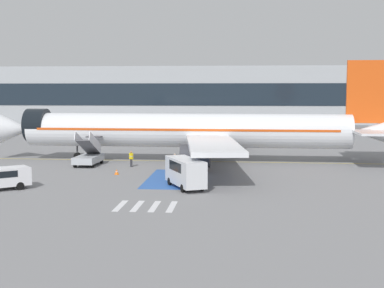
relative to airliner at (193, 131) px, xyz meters
The scene contains 16 objects.
ground_plane 3.55m from the airliner, 125.32° to the left, with size 600.00×600.00×0.00m, color slate.
apron_leadline_yellow 3.54m from the airliner, behind, with size 0.20×80.26×0.01m, color gold.
apron_stand_patch_blue 12.53m from the airliner, 93.38° to the right, with size 4.80×10.90×0.01m, color #2856A8.
apron_walkway_bar_0 24.20m from the airliner, 97.46° to the right, with size 0.44×3.60×0.01m, color silver.
apron_walkway_bar_1 24.08m from the airliner, 94.60° to the right, with size 0.44×3.60×0.01m, color silver.
apron_walkway_bar_2 24.01m from the airliner, 91.71° to the right, with size 0.44×3.60×0.01m, color silver.
apron_walkway_bar_3 24.01m from the airliner, 88.82° to the right, with size 0.44×3.60×0.01m, color silver.
airliner is the anchor object (origin of this frame).
boarding_stairs_forward 11.84m from the airliner, 158.95° to the right, with size 2.33×5.28×3.79m.
fuel_tanker 26.19m from the airliner, 72.47° to the left, with size 10.91×3.67×3.57m.
service_van_1 16.77m from the airliner, 87.41° to the right, with size 3.88×5.74×2.42m.
ground_crew_0 7.02m from the airliner, 101.25° to the right, with size 0.48×0.35×1.62m.
ground_crew_1 8.18m from the airliner, 140.99° to the right, with size 0.47×0.46×1.67m.
traffic_cone_0 7.01m from the airliner, 108.64° to the right, with size 0.55×0.55×0.62m.
traffic_cone_1 12.40m from the airliner, 122.45° to the right, with size 0.45×0.45×0.50m.
terminal_building 56.81m from the airliner, 95.20° to the left, with size 138.03×12.10×13.02m.
Camera 1 is at (5.26, -60.23, 7.96)m, focal length 50.00 mm.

